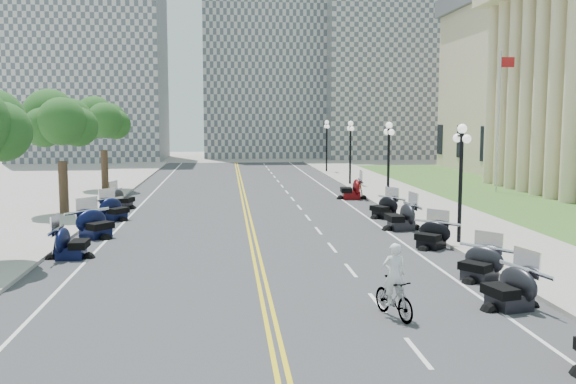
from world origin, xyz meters
name	(u,v)px	position (x,y,z in m)	size (l,w,h in m)	color
ground	(260,273)	(0.00, 0.00, 0.00)	(160.00, 160.00, 0.00)	gray
road	(250,225)	(0.00, 10.00, 0.00)	(16.00, 90.00, 0.01)	#333335
centerline_yellow_a	(247,225)	(-0.12, 10.00, 0.01)	(0.12, 90.00, 0.00)	yellow
centerline_yellow_b	(252,225)	(0.12, 10.00, 0.01)	(0.12, 90.00, 0.00)	yellow
edge_line_north	(375,223)	(6.40, 10.00, 0.01)	(0.12, 90.00, 0.00)	white
edge_line_south	(120,227)	(-6.40, 10.00, 0.01)	(0.12, 90.00, 0.00)	white
lane_dash_4	(418,353)	(3.20, -8.00, 0.01)	(0.12, 2.00, 0.00)	white
lane_dash_5	(377,303)	(3.20, -4.00, 0.01)	(0.12, 2.00, 0.00)	white
lane_dash_6	(351,270)	(3.20, 0.00, 0.01)	(0.12, 2.00, 0.00)	white
lane_dash_7	(332,247)	(3.20, 4.00, 0.01)	(0.12, 2.00, 0.00)	white
lane_dash_8	(318,231)	(3.20, 8.00, 0.01)	(0.12, 2.00, 0.00)	white
lane_dash_9	(308,218)	(3.20, 12.00, 0.01)	(0.12, 2.00, 0.00)	white
lane_dash_10	(299,207)	(3.20, 16.00, 0.01)	(0.12, 2.00, 0.00)	white
lane_dash_11	(293,199)	(3.20, 20.00, 0.01)	(0.12, 2.00, 0.00)	white
lane_dash_12	(287,192)	(3.20, 24.00, 0.01)	(0.12, 2.00, 0.00)	white
lane_dash_13	(282,186)	(3.20, 28.00, 0.01)	(0.12, 2.00, 0.00)	white
lane_dash_14	(278,181)	(3.20, 32.00, 0.01)	(0.12, 2.00, 0.00)	white
lane_dash_15	(274,177)	(3.20, 36.00, 0.01)	(0.12, 2.00, 0.00)	white
lane_dash_16	(271,173)	(3.20, 40.00, 0.01)	(0.12, 2.00, 0.00)	white
lane_dash_17	(269,170)	(3.20, 44.00, 0.01)	(0.12, 2.00, 0.00)	white
lane_dash_18	(266,167)	(3.20, 48.00, 0.01)	(0.12, 2.00, 0.00)	white
lane_dash_19	(264,164)	(3.20, 52.00, 0.01)	(0.12, 2.00, 0.00)	white
sidewalk_north	(453,220)	(10.50, 10.00, 0.07)	(5.00, 90.00, 0.15)	#9E9991
sidewalk_south	(34,227)	(-10.50, 10.00, 0.07)	(5.00, 90.00, 0.15)	#9E9991
lawn	(514,200)	(17.50, 18.00, 0.05)	(9.00, 60.00, 0.10)	#356023
distant_block_a	(90,56)	(-18.00, 62.00, 13.00)	(18.00, 14.00, 26.00)	gray
distant_block_b	(263,47)	(4.00, 68.00, 15.00)	(16.00, 12.00, 30.00)	gray
distant_block_c	(396,76)	(22.00, 65.00, 11.00)	(20.00, 14.00, 22.00)	gray
street_lamp_2	(460,184)	(8.60, 4.00, 2.60)	(0.50, 1.20, 4.90)	black
street_lamp_3	(388,164)	(8.60, 16.00, 2.60)	(0.50, 1.20, 4.90)	black
street_lamp_4	(350,153)	(8.60, 28.00, 2.60)	(0.50, 1.20, 4.90)	black
street_lamp_5	(327,146)	(8.60, 40.00, 2.60)	(0.50, 1.20, 4.90)	black
flagpole	(498,123)	(18.00, 22.00, 5.00)	(1.10, 0.20, 10.00)	silver
tree_3	(61,129)	(-10.00, 14.00, 4.75)	(4.80, 4.80, 9.20)	#235619
tree_4	(103,126)	(-10.00, 26.00, 4.75)	(4.80, 4.80, 9.20)	#235619
motorcycle_n_4	(510,285)	(6.76, -4.91, 0.68)	(1.93, 1.93, 1.35)	black
motorcycle_n_5	(480,262)	(7.17, -1.76, 0.64)	(1.82, 1.82, 1.27)	black
motorcycle_n_6	(431,233)	(7.24, 3.49, 0.63)	(1.81, 1.81, 1.27)	black
motorcycle_n_7	(401,215)	(7.18, 7.88, 0.73)	(2.08, 2.08, 1.46)	black
motorcycle_n_8	(384,206)	(7.26, 11.58, 0.66)	(1.88, 1.88, 1.32)	black
motorcycle_n_10	(351,188)	(7.07, 19.64, 0.76)	(2.17, 2.17, 1.52)	#590A0C
motorcycle_s_6	(71,241)	(-7.06, 2.94, 0.69)	(1.97, 1.97, 1.38)	black
motorcycle_s_7	(95,222)	(-6.98, 7.18, 0.72)	(2.06, 2.06, 1.44)	black
motorcycle_s_8	(114,208)	(-6.99, 12.16, 0.67)	(1.90, 1.90, 1.33)	black
motorcycle_s_9	(122,198)	(-7.29, 16.54, 0.66)	(1.89, 1.89, 1.32)	black
bicycle	(394,298)	(3.31, -5.41, 0.55)	(0.52, 1.83, 1.10)	#A51414
cyclist_rider	(395,247)	(3.31, -5.41, 1.95)	(0.62, 0.41, 1.70)	silver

